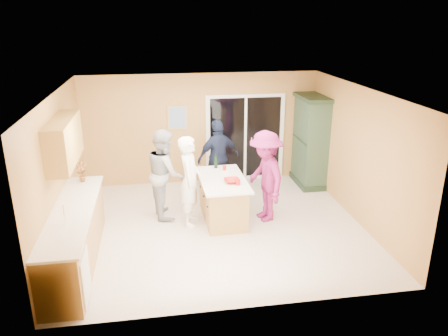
{
  "coord_description": "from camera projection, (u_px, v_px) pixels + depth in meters",
  "views": [
    {
      "loc": [
        -1.08,
        -7.46,
        3.85
      ],
      "look_at": [
        0.15,
        0.1,
        1.15
      ],
      "focal_mm": 35.0,
      "sensor_mm": 36.0,
      "label": 1
    }
  ],
  "objects": [
    {
      "name": "tumbler_near",
      "position": [
        224.0,
        168.0,
        8.87
      ],
      "size": [
        0.08,
        0.08,
        0.11
      ],
      "primitive_type": "cylinder",
      "rotation": [
        0.0,
        0.0,
        -0.01
      ],
      "color": "#B41B14",
      "rests_on": "kitchen_island"
    },
    {
      "name": "wine_bottle",
      "position": [
        216.0,
        162.0,
        9.0
      ],
      "size": [
        0.07,
        0.07,
        0.31
      ],
      "rotation": [
        0.0,
        0.0,
        -0.12
      ],
      "color": "black",
      "rests_on": "kitchen_island"
    },
    {
      "name": "ceiling",
      "position": [
        216.0,
        91.0,
        7.52
      ],
      "size": [
        5.5,
        5.0,
        0.1
      ],
      "primitive_type": "cube",
      "color": "silver",
      "rests_on": "wall_back"
    },
    {
      "name": "woman_white",
      "position": [
        190.0,
        181.0,
        8.24
      ],
      "size": [
        0.54,
        0.71,
        1.75
      ],
      "primitive_type": "imported",
      "rotation": [
        0.0,
        0.0,
        1.37
      ],
      "color": "white",
      "rests_on": "floor"
    },
    {
      "name": "sliding_door",
      "position": [
        245.0,
        138.0,
        10.49
      ],
      "size": [
        1.9,
        0.07,
        2.1
      ],
      "color": "white",
      "rests_on": "floor"
    },
    {
      "name": "framed_picture",
      "position": [
        178.0,
        118.0,
        10.07
      ],
      "size": [
        0.46,
        0.04,
        0.56
      ],
      "color": "tan",
      "rests_on": "wall_back"
    },
    {
      "name": "kitchen_island",
      "position": [
        223.0,
        200.0,
        8.6
      ],
      "size": [
        0.9,
        1.62,
        0.84
      ],
      "rotation": [
        0.0,
        0.0,
        0.02
      ],
      "color": "#AC7E43",
      "rests_on": "floor"
    },
    {
      "name": "wall_left",
      "position": [
        59.0,
        171.0,
        7.54
      ],
      "size": [
        0.1,
        5.0,
        2.6
      ],
      "primitive_type": "cube",
      "color": "tan",
      "rests_on": "ground"
    },
    {
      "name": "wall_back",
      "position": [
        201.0,
        129.0,
        10.28
      ],
      "size": [
        5.5,
        0.1,
        2.6
      ],
      "primitive_type": "cube",
      "color": "tan",
      "rests_on": "ground"
    },
    {
      "name": "white_plate",
      "position": [
        227.0,
        170.0,
        8.89
      ],
      "size": [
        0.23,
        0.23,
        0.01
      ],
      "primitive_type": "cylinder",
      "rotation": [
        0.0,
        0.0,
        -0.23
      ],
      "color": "white",
      "rests_on": "kitchen_island"
    },
    {
      "name": "green_hutch",
      "position": [
        310.0,
        142.0,
        10.19
      ],
      "size": [
        0.61,
        1.16,
        2.12
      ],
      "color": "#1E301E",
      "rests_on": "floor"
    },
    {
      "name": "tumbler_far",
      "position": [
        238.0,
        182.0,
        8.12
      ],
      "size": [
        0.08,
        0.08,
        0.11
      ],
      "primitive_type": "cylinder",
      "rotation": [
        0.0,
        0.0,
        0.03
      ],
      "color": "#B41B14",
      "rests_on": "kitchen_island"
    },
    {
      "name": "floor",
      "position": [
        217.0,
        226.0,
        8.38
      ],
      "size": [
        5.5,
        5.5,
        0.0
      ],
      "primitive_type": "plane",
      "color": "#EFE2CE",
      "rests_on": "ground"
    },
    {
      "name": "left_cabinet_run",
      "position": [
        73.0,
        242.0,
        6.88
      ],
      "size": [
        0.65,
        3.05,
        1.24
      ],
      "color": "#AC7E43",
      "rests_on": "floor"
    },
    {
      "name": "upper_cabinets",
      "position": [
        64.0,
        141.0,
        7.19
      ],
      "size": [
        0.35,
        1.6,
        0.75
      ],
      "primitive_type": "cube",
      "color": "#AC7E43",
      "rests_on": "wall_left"
    },
    {
      "name": "serving_bowl",
      "position": [
        232.0,
        181.0,
        8.25
      ],
      "size": [
        0.31,
        0.31,
        0.07
      ],
      "primitive_type": "imported",
      "rotation": [
        0.0,
        0.0,
        0.04
      ],
      "color": "#B41B14",
      "rests_on": "kitchen_island"
    },
    {
      "name": "wall_front",
      "position": [
        245.0,
        224.0,
        5.62
      ],
      "size": [
        5.5,
        0.1,
        2.6
      ],
      "primitive_type": "cube",
      "color": "tan",
      "rests_on": "ground"
    },
    {
      "name": "woman_magenta",
      "position": [
        265.0,
        176.0,
        8.42
      ],
      "size": [
        0.87,
        1.26,
        1.8
      ],
      "primitive_type": "imported",
      "rotation": [
        0.0,
        0.0,
        -1.38
      ],
      "color": "#8B1E53",
      "rests_on": "floor"
    },
    {
      "name": "tulip_vase",
      "position": [
        81.0,
        172.0,
        7.96
      ],
      "size": [
        0.21,
        0.14,
        0.39
      ],
      "primitive_type": "imported",
      "rotation": [
        0.0,
        0.0,
        0.02
      ],
      "color": "#B71213",
      "rests_on": "left_cabinet_run"
    },
    {
      "name": "wall_right",
      "position": [
        358.0,
        155.0,
        8.37
      ],
      "size": [
        0.1,
        5.0,
        2.6
      ],
      "primitive_type": "cube",
      "color": "tan",
      "rests_on": "ground"
    },
    {
      "name": "woman_grey",
      "position": [
        165.0,
        173.0,
        8.61
      ],
      "size": [
        0.77,
        0.94,
        1.78
      ],
      "primitive_type": "imported",
      "rotation": [
        0.0,
        0.0,
        1.69
      ],
      "color": "#AAAAAD",
      "rests_on": "floor"
    },
    {
      "name": "woman_navy",
      "position": [
        218.0,
        158.0,
        9.63
      ],
      "size": [
        1.09,
        0.74,
        1.72
      ],
      "primitive_type": "imported",
      "rotation": [
        0.0,
        0.0,
        3.49
      ],
      "color": "#171F33",
      "rests_on": "floor"
    }
  ]
}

